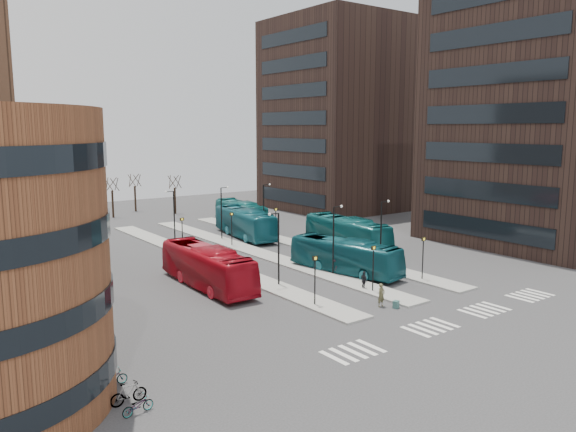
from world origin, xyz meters
TOP-DOWN VIEW (x-y plane):
  - ground at (0.00, 0.00)m, footprint 160.00×160.00m
  - island_left at (-4.00, 30.00)m, footprint 2.50×45.00m
  - island_mid at (2.00, 30.00)m, footprint 2.50×45.00m
  - island_right at (8.00, 30.00)m, footprint 2.50×45.00m
  - suitcase at (0.11, 8.10)m, footprint 0.53×0.47m
  - red_bus at (-8.32, 21.32)m, footprint 3.24×12.39m
  - teal_bus_a at (3.96, 17.90)m, footprint 4.55×11.58m
  - teal_bus_b at (5.66, 37.69)m, footprint 4.82×12.84m
  - teal_bus_c at (11.21, 25.61)m, footprint 4.11×12.66m
  - teal_bus_d at (9.53, 44.94)m, footprint 4.46×12.22m
  - traveller at (-0.53, 8.99)m, footprint 0.66×0.45m
  - commuter_a at (-5.56, 18.66)m, footprint 0.91×0.82m
  - commuter_b at (1.56, 12.95)m, footprint 0.56×0.96m
  - commuter_c at (2.78, 17.87)m, footprint 1.05×1.09m
  - bicycle_near at (-21.00, 4.55)m, footprint 1.64×0.75m
  - bicycle_mid at (-21.00, 5.70)m, footprint 1.83×0.54m
  - bicycle_far at (-21.00, 8.10)m, footprint 1.67×0.71m
  - crosswalk_stripes at (1.75, 4.00)m, footprint 22.35×2.40m
  - tower_near at (31.98, 16.00)m, footprint 20.12×20.00m
  - tower_far at (31.98, 50.00)m, footprint 20.12×20.00m
  - sign_poles at (1.60, 23.00)m, footprint 12.45×22.12m
  - lamp_posts at (2.64, 28.00)m, footprint 14.04×20.24m
  - bare_trees at (2.67, 62.67)m, footprint 10.97×8.14m

SIDE VIEW (x-z plane):
  - ground at x=0.00m, z-range 0.00..0.00m
  - crosswalk_stripes at x=1.75m, z-range 0.00..0.01m
  - island_left at x=-4.00m, z-range 0.00..0.15m
  - island_mid at x=2.00m, z-range 0.00..0.15m
  - island_right at x=8.00m, z-range 0.00..0.15m
  - suitcase at x=0.11m, z-range 0.00..0.55m
  - bicycle_near at x=-21.00m, z-range 0.00..0.83m
  - bicycle_far at x=-21.00m, z-range 0.00..0.85m
  - bicycle_mid at x=-21.00m, z-range 0.00..1.10m
  - commuter_c at x=2.78m, z-range 0.00..1.50m
  - commuter_a at x=-5.56m, z-range 0.00..1.52m
  - commuter_b at x=1.56m, z-range 0.00..1.55m
  - traveller at x=-0.53m, z-range 0.00..1.76m
  - teal_bus_a at x=3.96m, z-range 0.00..3.14m
  - teal_bus_d at x=9.53m, z-range 0.00..3.33m
  - red_bus at x=-8.32m, z-range 0.00..3.43m
  - teal_bus_c at x=11.21m, z-range 0.00..3.46m
  - teal_bus_b at x=5.66m, z-range 0.00..3.49m
  - sign_poles at x=1.60m, z-range 0.58..4.23m
  - bare_trees at x=2.67m, z-range -0.22..5.67m
  - lamp_posts at x=2.64m, z-range 0.52..6.64m
  - tower_near at x=31.98m, z-range 0.00..30.00m
  - tower_far at x=31.98m, z-range 0.00..30.00m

